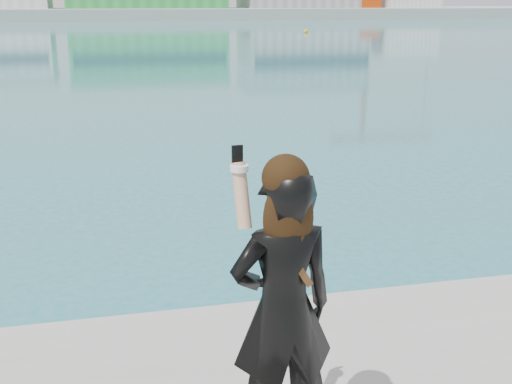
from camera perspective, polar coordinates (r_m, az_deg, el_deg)
far_quay at (r=134.23m, az=-13.29°, el=15.20°), size 320.00×40.00×2.00m
buoy_near at (r=73.02m, az=4.44°, el=13.92°), size 0.50×0.50×0.50m
woman at (r=3.84m, az=2.40°, el=-9.71°), size 0.68×0.47×1.86m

